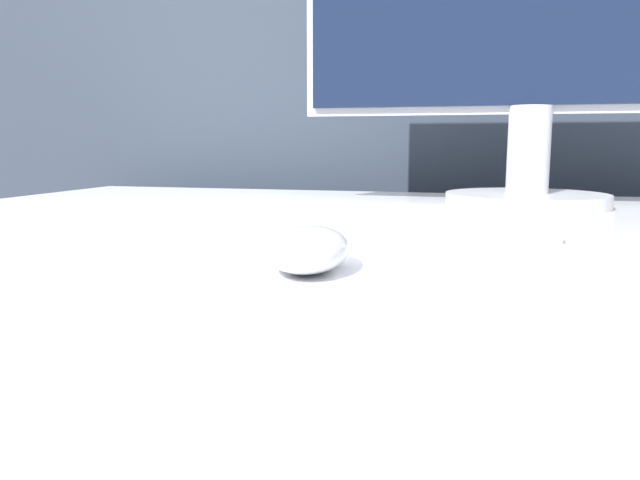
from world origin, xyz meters
TOP-DOWN VIEW (x-y plane):
  - partition_panel at (0.00, 0.70)m, footprint 5.00×0.03m
  - computer_mouse_near at (-0.05, -0.19)m, footprint 0.07×0.12m
  - keyboard at (-0.07, 0.03)m, footprint 0.44×0.18m
  - monitor at (0.13, 0.35)m, footprint 0.68×0.24m

SIDE VIEW (x-z plane):
  - partition_panel at x=0.00m, z-range 0.00..1.24m
  - keyboard at x=-0.07m, z-range 0.72..0.75m
  - computer_mouse_near at x=-0.05m, z-range 0.73..0.76m
  - monitor at x=0.13m, z-range 0.75..1.21m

